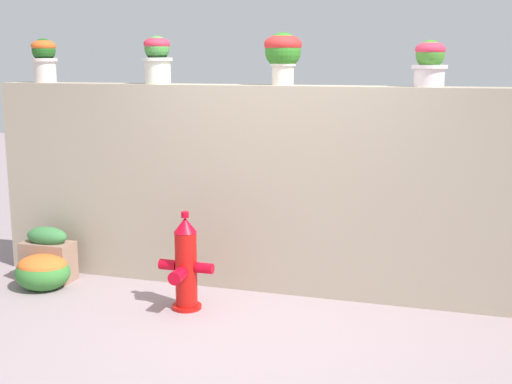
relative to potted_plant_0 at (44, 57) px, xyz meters
The scene contains 9 objects.
ground_plane 3.48m from the potted_plant_0, 28.29° to the right, with size 24.00×24.00×0.00m, color gray.
stone_wall 2.71m from the potted_plant_0, ahead, with size 5.62×0.34×1.87m, color tan.
potted_plant_0 is the anchor object (origin of this frame).
potted_plant_1 1.23m from the potted_plant_0, ahead, with size 0.28×0.28×0.44m.
potted_plant_2 2.42m from the potted_plant_0, ahead, with size 0.33×0.33×0.45m.
potted_plant_3 3.67m from the potted_plant_0, ahead, with size 0.29×0.29×0.38m.
fire_hydrant 2.61m from the potted_plant_0, 23.44° to the right, with size 0.48×0.38×0.85m.
flower_bush_left 2.08m from the potted_plant_0, 65.62° to the right, with size 0.52×0.46×0.33m.
planter_box 1.93m from the potted_plant_0, 63.93° to the right, with size 0.49×0.26×0.53m.
Camera 1 is at (1.51, -4.48, 2.09)m, focal length 47.06 mm.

